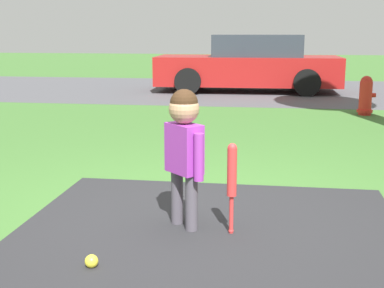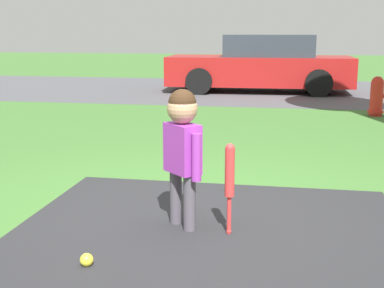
{
  "view_description": "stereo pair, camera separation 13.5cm",
  "coord_description": "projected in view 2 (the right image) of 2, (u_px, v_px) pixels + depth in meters",
  "views": [
    {
      "loc": [
        0.63,
        -4.04,
        1.48
      ],
      "look_at": [
        -0.0,
        0.19,
        0.57
      ],
      "focal_mm": 50.0,
      "sensor_mm": 36.0,
      "label": 1
    },
    {
      "loc": [
        0.77,
        -4.02,
        1.48
      ],
      "look_at": [
        -0.0,
        0.19,
        0.57
      ],
      "focal_mm": 50.0,
      "sensor_mm": 36.0,
      "label": 2
    }
  ],
  "objects": [
    {
      "name": "sports_ball",
      "position": [
        87.0,
        260.0,
        3.41
      ],
      "size": [
        0.09,
        0.09,
        0.09
      ],
      "color": "yellow",
      "rests_on": "ground"
    },
    {
      "name": "baseball_bat",
      "position": [
        230.0,
        176.0,
        3.87
      ],
      "size": [
        0.07,
        0.07,
        0.69
      ],
      "color": "red",
      "rests_on": "ground"
    },
    {
      "name": "fire_hydrant",
      "position": [
        377.0,
        96.0,
        9.37
      ],
      "size": [
        0.31,
        0.28,
        0.69
      ],
      "color": "red",
      "rests_on": "ground"
    },
    {
      "name": "street_strip",
      "position": [
        258.0,
        91.0,
        13.34
      ],
      "size": [
        40.0,
        6.0,
        0.01
      ],
      "color": "#4C4C51",
      "rests_on": "ground"
    },
    {
      "name": "ground_plane",
      "position": [
        188.0,
        218.0,
        4.31
      ],
      "size": [
        60.0,
        60.0,
        0.0
      ],
      "primitive_type": "plane",
      "color": "#3D6B2D"
    },
    {
      "name": "parked_car",
      "position": [
        261.0,
        65.0,
        12.99
      ],
      "size": [
        4.46,
        1.95,
        1.38
      ],
      "rotation": [
        0.0,
        0.0,
        3.17
      ],
      "color": "maroon",
      "rests_on": "ground"
    },
    {
      "name": "child",
      "position": [
        182.0,
        139.0,
        3.96
      ],
      "size": [
        0.33,
        0.33,
        1.06
      ],
      "rotation": [
        0.0,
        0.0,
        -0.78
      ],
      "color": "#4C4751",
      "rests_on": "ground"
    }
  ]
}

